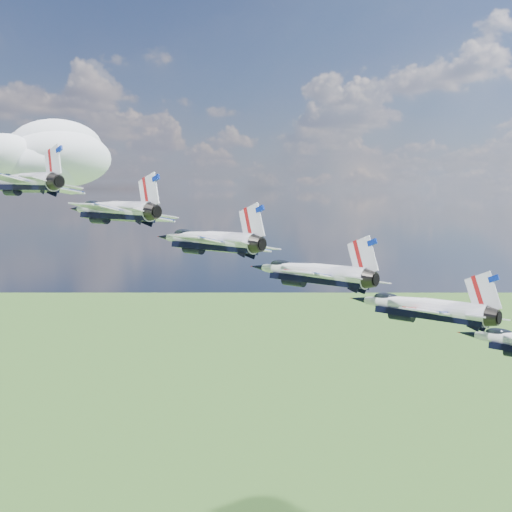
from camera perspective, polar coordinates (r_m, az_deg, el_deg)
cloud_far at (r=277.89m, az=-19.15°, el=8.24°), size 56.64×44.51×22.25m
jet_0 at (r=82.72m, az=-20.16°, el=6.19°), size 15.02×19.03×7.30m
jet_1 at (r=76.74m, az=-12.83°, el=4.00°), size 15.02×19.03×7.30m
jet_2 at (r=72.33m, az=-4.50°, el=1.41°), size 15.02×19.03×7.30m
jet_3 at (r=69.78m, az=4.66°, el=-1.46°), size 15.02×19.03×7.30m
jet_4 at (r=69.29m, az=14.25°, el=-4.43°), size 15.02×19.03×7.30m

